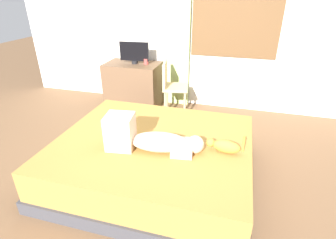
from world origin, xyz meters
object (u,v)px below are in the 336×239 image
at_px(bed, 154,158).
at_px(cup, 146,61).
at_px(cat, 225,146).
at_px(person_lying, 149,139).
at_px(tv_monitor, 134,53).
at_px(chair_by_desk, 171,84).
at_px(desk, 134,85).

xyz_separation_m(bed, cup, (-0.72, 1.80, 0.56)).
xyz_separation_m(bed, cat, (0.72, -0.03, 0.30)).
xyz_separation_m(bed, person_lying, (0.02, -0.17, 0.35)).
bearing_deg(cat, bed, 177.34).
height_order(tv_monitor, chair_by_desk, tv_monitor).
bearing_deg(cup, person_lying, -69.44).
bearing_deg(chair_by_desk, person_lying, -81.70).
height_order(person_lying, desk, person_lying).
bearing_deg(bed, person_lying, -83.83).
xyz_separation_m(cat, desk, (-1.68, 1.81, -0.16)).
bearing_deg(desk, bed, -61.68).
distance_m(person_lying, desk, 2.18).
bearing_deg(cat, chair_by_desk, 120.68).
distance_m(bed, cup, 2.01).
distance_m(desk, cup, 0.48).
bearing_deg(cup, chair_by_desk, -24.08).
bearing_deg(tv_monitor, cup, 7.39).
xyz_separation_m(bed, desk, (-0.95, 1.77, 0.14)).
bearing_deg(bed, cat, -2.66).
height_order(bed, cup, cup).
bearing_deg(person_lying, tv_monitor, 115.50).
height_order(cat, chair_by_desk, chair_by_desk).
height_order(bed, desk, desk).
xyz_separation_m(cat, chair_by_desk, (-0.96, 1.61, -0.02)).
bearing_deg(chair_by_desk, tv_monitor, 164.11).
relative_size(desk, cup, 9.99).
distance_m(cup, chair_by_desk, 0.60).
height_order(desk, chair_by_desk, chair_by_desk).
distance_m(person_lying, tv_monitor, 2.18).
distance_m(person_lying, cup, 2.11).
bearing_deg(tv_monitor, person_lying, -64.50).
relative_size(bed, desk, 2.25).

